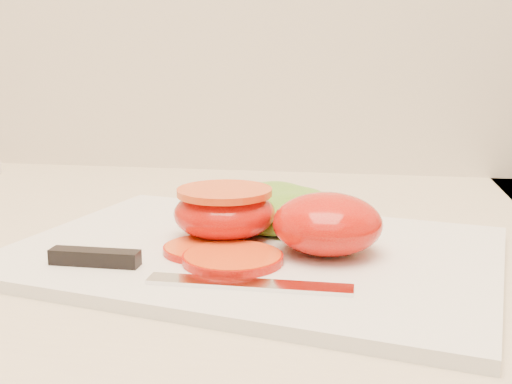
# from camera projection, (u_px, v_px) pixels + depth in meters

# --- Properties ---
(cutting_board) EXTENTS (0.44, 0.36, 0.01)m
(cutting_board) POSITION_uv_depth(u_px,v_px,m) (254.00, 253.00, 0.54)
(cutting_board) COLOR white
(cutting_board) RESTS_ON counter
(tomato_half_dome) EXTENTS (0.09, 0.09, 0.05)m
(tomato_half_dome) POSITION_uv_depth(u_px,v_px,m) (327.00, 224.00, 0.52)
(tomato_half_dome) COLOR red
(tomato_half_dome) RESTS_ON cutting_board
(tomato_half_cut) EXTENTS (0.09, 0.09, 0.04)m
(tomato_half_cut) POSITION_uv_depth(u_px,v_px,m) (225.00, 211.00, 0.56)
(tomato_half_cut) COLOR red
(tomato_half_cut) RESTS_ON cutting_board
(tomato_slice_0) EXTENTS (0.08, 0.08, 0.01)m
(tomato_slice_0) POSITION_uv_depth(u_px,v_px,m) (233.00, 258.00, 0.50)
(tomato_slice_0) COLOR orange
(tomato_slice_0) RESTS_ON cutting_board
(tomato_slice_1) EXTENTS (0.07, 0.07, 0.01)m
(tomato_slice_1) POSITION_uv_depth(u_px,v_px,m) (206.00, 249.00, 0.52)
(tomato_slice_1) COLOR orange
(tomato_slice_1) RESTS_ON cutting_board
(lettuce_leaf_0) EXTENTS (0.18, 0.18, 0.03)m
(lettuce_leaf_0) POSITION_uv_depth(u_px,v_px,m) (269.00, 207.00, 0.61)
(lettuce_leaf_0) COLOR #72A72C
(lettuce_leaf_0) RESTS_ON cutting_board
(lettuce_leaf_1) EXTENTS (0.13, 0.12, 0.02)m
(lettuce_leaf_1) POSITION_uv_depth(u_px,v_px,m) (320.00, 214.00, 0.60)
(lettuce_leaf_1) COLOR #72A72C
(lettuce_leaf_1) RESTS_ON cutting_board
(knife) EXTENTS (0.23, 0.04, 0.01)m
(knife) POSITION_uv_depth(u_px,v_px,m) (152.00, 267.00, 0.47)
(knife) COLOR silver
(knife) RESTS_ON cutting_board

